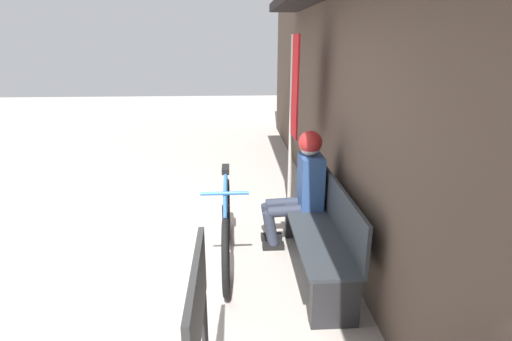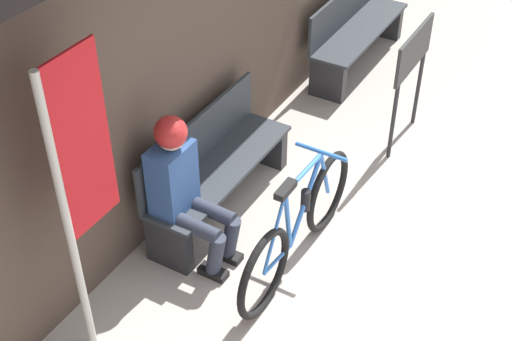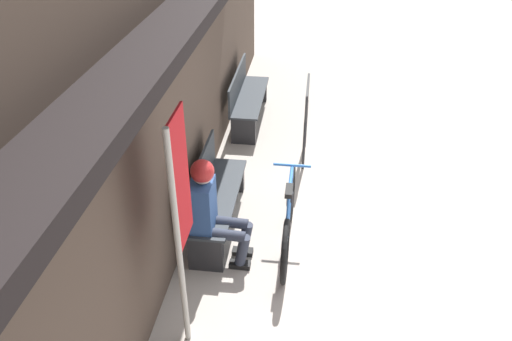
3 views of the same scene
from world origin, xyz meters
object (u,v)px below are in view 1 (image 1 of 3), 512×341
(signboard, at_px, (198,321))
(park_bench_near, at_px, (322,235))
(person_seated, at_px, (302,182))
(banner_pole, at_px, (294,102))
(bicycle, at_px, (226,227))

(signboard, bearing_deg, park_bench_near, 149.84)
(person_seated, relative_size, banner_pole, 0.57)
(bicycle, xyz_separation_m, banner_pole, (-1.21, 0.78, 0.99))
(bicycle, bearing_deg, park_bench_near, 74.43)
(bicycle, bearing_deg, signboard, -2.94)
(banner_pole, height_order, signboard, banner_pole)
(park_bench_near, bearing_deg, person_seated, -169.55)
(park_bench_near, height_order, person_seated, person_seated)
(banner_pole, bearing_deg, park_bench_near, 2.80)
(park_bench_near, distance_m, person_seated, 0.64)
(bicycle, relative_size, banner_pole, 0.78)
(bicycle, xyz_separation_m, person_seated, (-0.32, 0.75, 0.32))
(park_bench_near, xyz_separation_m, bicycle, (-0.24, -0.85, -0.02))
(park_bench_near, xyz_separation_m, signboard, (1.63, -0.95, 0.43))
(person_seated, height_order, banner_pole, banner_pole)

